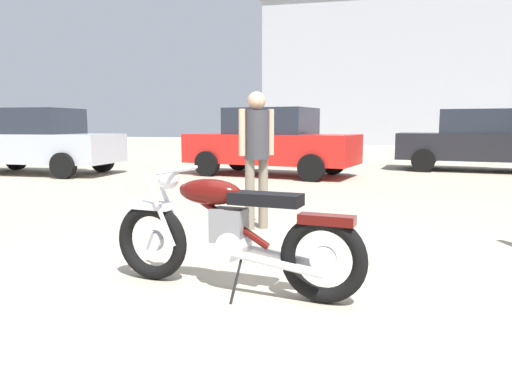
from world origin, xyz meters
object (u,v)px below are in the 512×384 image
vintage_motorcycle (229,233)px  red_hatchback_near (36,141)px  white_estate_far (478,140)px  bystander (257,146)px  silver_sedan_mid (271,142)px

vintage_motorcycle → red_hatchback_near: 10.42m
red_hatchback_near → white_estate_far: same height
red_hatchback_near → bystander: bearing=-36.4°
bystander → white_estate_far: size_ratio=0.38×
vintage_motorcycle → silver_sedan_mid: size_ratio=0.47×
vintage_motorcycle → red_hatchback_near: red_hatchback_near is taller
silver_sedan_mid → white_estate_far: size_ratio=1.01×
vintage_motorcycle → white_estate_far: size_ratio=0.48×
bystander → red_hatchback_near: 8.74m
vintage_motorcycle → white_estate_far: white_estate_far is taller
bystander → white_estate_far: 9.61m
vintage_motorcycle → red_hatchback_near: bearing=-36.4°
red_hatchback_near → vintage_motorcycle: bearing=-45.2°
bystander → white_estate_far: (3.70, 8.86, -0.18)m
vintage_motorcycle → red_hatchback_near: size_ratio=0.49×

